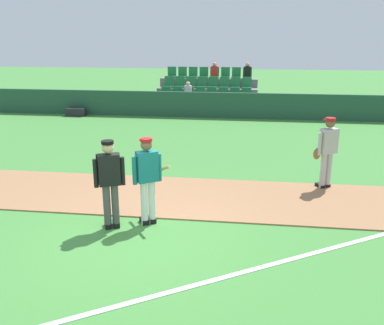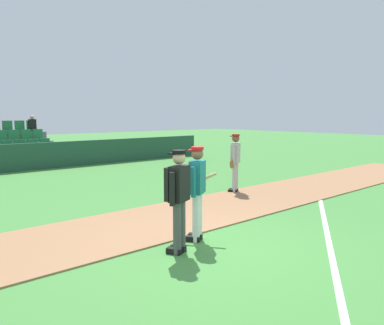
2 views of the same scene
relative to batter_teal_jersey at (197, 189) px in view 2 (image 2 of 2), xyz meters
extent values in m
plane|color=#42843A|center=(-0.13, -0.47, -0.97)|extent=(80.00, 80.00, 0.00)
cube|color=#9E704C|center=(-0.13, 1.51, -0.95)|extent=(28.00, 2.56, 0.03)
cube|color=white|center=(2.87, -0.97, -0.96)|extent=(10.14, 6.59, 0.01)
cube|color=#234C38|center=(-0.13, 11.36, -0.40)|extent=(20.00, 0.16, 1.14)
cube|color=slate|center=(-0.13, 12.39, -0.47)|extent=(4.90, 0.85, 0.40)
cube|color=#237542|center=(0.15, 12.29, -0.22)|extent=(0.44, 0.40, 0.08)
cube|color=#237542|center=(0.15, 12.51, 0.03)|extent=(0.44, 0.08, 0.50)
cube|color=#237542|center=(0.70, 12.29, -0.22)|extent=(0.44, 0.40, 0.08)
cube|color=#237542|center=(0.70, 12.51, 0.03)|extent=(0.44, 0.08, 0.50)
cube|color=#237542|center=(1.25, 12.29, -0.22)|extent=(0.44, 0.40, 0.08)
cube|color=#237542|center=(1.25, 12.51, 0.03)|extent=(0.44, 0.08, 0.50)
cube|color=#237542|center=(1.80, 12.29, -0.22)|extent=(0.44, 0.40, 0.08)
cube|color=#237542|center=(1.80, 12.51, 0.03)|extent=(0.44, 0.08, 0.50)
cube|color=#237542|center=(0.15, 13.14, 0.18)|extent=(0.44, 0.40, 0.08)
cube|color=#237542|center=(0.15, 13.36, 0.43)|extent=(0.44, 0.08, 0.50)
cube|color=#237542|center=(0.70, 13.14, 0.18)|extent=(0.44, 0.40, 0.08)
cube|color=#237542|center=(0.70, 13.36, 0.43)|extent=(0.44, 0.08, 0.50)
cube|color=#237542|center=(1.25, 13.14, 0.18)|extent=(0.44, 0.40, 0.08)
cube|color=#237542|center=(1.25, 13.36, 0.43)|extent=(0.44, 0.08, 0.50)
cube|color=#237542|center=(1.80, 13.14, 0.18)|extent=(0.44, 0.40, 0.08)
cube|color=#237542|center=(1.80, 13.36, 0.43)|extent=(0.44, 0.08, 0.50)
cube|color=#237542|center=(0.70, 13.99, 0.58)|extent=(0.44, 0.40, 0.08)
cube|color=#237542|center=(0.70, 14.21, 0.83)|extent=(0.44, 0.08, 0.50)
cube|color=#237542|center=(1.25, 13.99, 0.58)|extent=(0.44, 0.40, 0.08)
cube|color=#237542|center=(1.25, 14.21, 0.83)|extent=(0.44, 0.08, 0.50)
cube|color=#237542|center=(1.80, 13.99, 0.58)|extent=(0.44, 0.40, 0.08)
cube|color=#237542|center=(1.80, 14.21, 0.83)|extent=(0.44, 0.08, 0.50)
cube|color=black|center=(1.80, 14.04, 0.88)|extent=(0.32, 0.22, 0.52)
sphere|color=tan|center=(1.80, 14.04, 1.23)|extent=(0.20, 0.20, 0.20)
cylinder|color=white|center=(-0.07, -0.05, -0.52)|extent=(0.14, 0.14, 0.90)
cylinder|color=white|center=(0.07, 0.03, -0.52)|extent=(0.14, 0.14, 0.90)
cube|color=black|center=(-0.10, 0.00, -0.92)|extent=(0.24, 0.28, 0.10)
cube|color=black|center=(0.03, 0.08, -0.92)|extent=(0.24, 0.28, 0.10)
cube|color=#197075|center=(0.00, -0.01, 0.23)|extent=(0.46, 0.40, 0.60)
cylinder|color=#197075|center=(-0.21, -0.14, 0.18)|extent=(0.09, 0.09, 0.55)
cylinder|color=#197075|center=(0.21, 0.12, 0.18)|extent=(0.09, 0.09, 0.55)
sphere|color=brown|center=(0.00, -0.01, 0.66)|extent=(0.22, 0.22, 0.22)
cylinder|color=#B21919|center=(0.00, -0.01, 0.76)|extent=(0.23, 0.23, 0.06)
cube|color=#B21919|center=(-0.06, 0.08, 0.73)|extent=(0.22, 0.20, 0.02)
cylinder|color=tan|center=(0.16, 0.21, 0.08)|extent=(0.64, 0.56, 0.41)
cylinder|color=#4C4C4C|center=(-0.74, -0.33, -0.52)|extent=(0.14, 0.14, 0.90)
cylinder|color=#4C4C4C|center=(-0.59, -0.26, -0.52)|extent=(0.14, 0.14, 0.90)
cube|color=black|center=(-0.76, -0.27, -0.92)|extent=(0.22, 0.29, 0.10)
cube|color=black|center=(-0.62, -0.21, -0.92)|extent=(0.22, 0.29, 0.10)
cube|color=black|center=(-0.66, -0.29, 0.23)|extent=(0.45, 0.36, 0.60)
cylinder|color=black|center=(-0.89, -0.40, 0.18)|extent=(0.09, 0.09, 0.55)
cylinder|color=black|center=(-0.44, -0.19, 0.18)|extent=(0.09, 0.09, 0.55)
sphere|color=tan|center=(-0.66, -0.29, 0.66)|extent=(0.22, 0.22, 0.22)
cylinder|color=black|center=(-0.66, -0.29, 0.76)|extent=(0.23, 0.23, 0.06)
cube|color=black|center=(-0.70, -0.20, 0.73)|extent=(0.21, 0.18, 0.02)
cube|color=black|center=(-0.72, -0.18, 0.23)|extent=(0.43, 0.25, 0.56)
cylinder|color=#B2B2B2|center=(3.75, 2.50, -0.52)|extent=(0.14, 0.14, 0.90)
cylinder|color=#B2B2B2|center=(3.89, 2.58, -0.52)|extent=(0.14, 0.14, 0.90)
cube|color=black|center=(3.72, 2.55, -0.92)|extent=(0.24, 0.28, 0.10)
cube|color=black|center=(3.86, 2.63, -0.92)|extent=(0.24, 0.28, 0.10)
cube|color=#B2B2B2|center=(3.82, 2.54, 0.23)|extent=(0.46, 0.39, 0.60)
cylinder|color=#B2B2B2|center=(3.60, 2.41, 0.18)|extent=(0.09, 0.09, 0.55)
cylinder|color=#B2B2B2|center=(4.04, 2.67, 0.18)|extent=(0.09, 0.09, 0.55)
sphere|color=brown|center=(3.82, 2.54, 0.66)|extent=(0.22, 0.22, 0.22)
cylinder|color=#B21919|center=(3.82, 2.54, 0.76)|extent=(0.23, 0.23, 0.06)
cube|color=#B21919|center=(3.77, 2.63, 0.73)|extent=(0.22, 0.19, 0.02)
ellipsoid|color=brown|center=(3.56, 2.45, -0.07)|extent=(0.23, 0.20, 0.28)
camera|label=1|loc=(1.87, -7.55, 2.67)|focal=39.44mm
camera|label=2|loc=(-4.62, -5.16, 1.38)|focal=35.76mm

